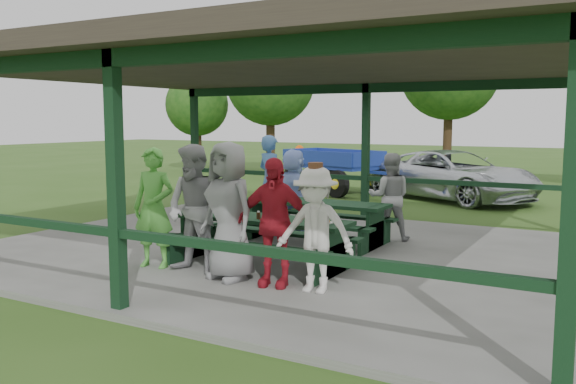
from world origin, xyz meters
The scene contains 19 objects.
ground centered at (0.00, 0.00, 0.00)m, with size 90.00×90.00×0.00m, color #33571B.
concrete_slab centered at (0.00, 0.00, 0.05)m, with size 10.00×8.00×0.10m, color #62625E.
pavilion_structure centered at (0.00, 0.00, 3.17)m, with size 10.60×8.60×3.24m.
picnic_table_near centered at (0.35, -1.20, 0.58)m, with size 2.82×1.39×0.75m.
picnic_table_far centered at (0.25, 0.80, 0.58)m, with size 2.68×1.39×0.75m.
table_setting centered at (0.20, -1.18, 0.88)m, with size 2.45×0.45×0.10m.
contestant_green centered at (-1.01, -2.05, 1.00)m, with size 0.66×0.43×1.80m, color green.
contestant_grey_left centered at (-0.25, -2.03, 1.03)m, with size 0.91×0.71×1.87m, color #98989A.
contestant_grey_mid centered at (0.38, -2.09, 1.06)m, with size 0.94×0.61×1.92m, color gray.
contestant_red centered at (1.09, -2.06, 0.96)m, with size 1.01×0.42×1.72m, color #B41B2A.
contestant_white_fedora centered at (1.71, -2.07, 0.91)m, with size 1.10×0.70×1.68m.
spectator_lblue centered at (-0.65, 1.65, 0.92)m, with size 1.52×0.48×1.64m, color #9BB3EF.
spectator_blue centered at (-1.44, 2.06, 1.04)m, with size 0.69×0.45×1.89m, color #3E69A2.
spectator_grey centered at (1.35, 1.67, 0.90)m, with size 0.78×0.61×1.61m, color #939496.
pickup_truck centered at (0.74, 8.66, 0.71)m, with size 2.37×5.14×1.43m, color silver.
farm_trailer centered at (-3.02, 8.53, 0.72)m, with size 4.18×2.63×1.46m.
tree_far_left centered at (-7.88, 12.77, 3.85)m, with size 3.64×3.64×5.69m.
tree_left centered at (-1.48, 16.34, 4.29)m, with size 4.05×4.05×6.34m.
tree_edge_left centered at (-11.84, 12.98, 2.95)m, with size 2.79×2.79×4.37m.
Camera 1 is at (5.17, -8.92, 2.32)m, focal length 38.00 mm.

